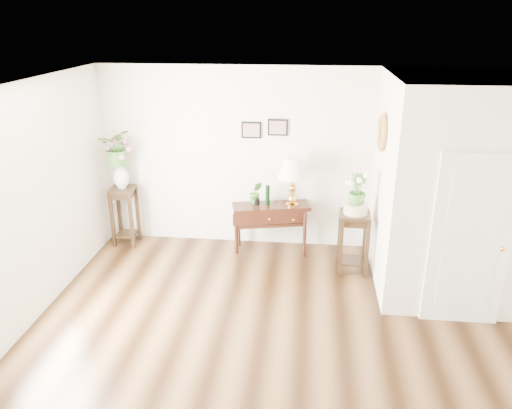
# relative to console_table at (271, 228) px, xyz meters

# --- Properties ---
(floor) EXTENTS (6.00, 5.50, 0.02)m
(floor) POSITION_rel_console_table_xyz_m (0.31, -2.42, -0.39)
(floor) COLOR brown
(floor) RESTS_ON ground
(ceiling) EXTENTS (6.00, 5.50, 0.02)m
(ceiling) POSITION_rel_console_table_xyz_m (0.31, -2.42, 2.41)
(ceiling) COLOR white
(ceiling) RESTS_ON ground
(wall_back) EXTENTS (6.00, 0.02, 2.80)m
(wall_back) POSITION_rel_console_table_xyz_m (0.31, 0.33, 1.01)
(wall_back) COLOR silver
(wall_back) RESTS_ON ground
(wall_left) EXTENTS (0.02, 5.50, 2.80)m
(wall_left) POSITION_rel_console_table_xyz_m (-2.69, -2.42, 1.01)
(wall_left) COLOR silver
(wall_left) RESTS_ON ground
(partition) EXTENTS (1.80, 1.95, 2.80)m
(partition) POSITION_rel_console_table_xyz_m (2.41, -0.64, 1.01)
(partition) COLOR silver
(partition) RESTS_ON floor
(door) EXTENTS (0.90, 0.05, 2.10)m
(door) POSITION_rel_console_table_xyz_m (2.41, -1.64, 0.66)
(door) COLOR silver
(door) RESTS_ON floor
(art_print_left) EXTENTS (0.30, 0.02, 0.25)m
(art_print_left) POSITION_rel_console_table_xyz_m (-0.34, 0.31, 1.46)
(art_print_left) COLOR black
(art_print_left) RESTS_ON wall_back
(art_print_right) EXTENTS (0.30, 0.02, 0.25)m
(art_print_right) POSITION_rel_console_table_xyz_m (0.06, 0.31, 1.51)
(art_print_right) COLOR black
(art_print_right) RESTS_ON wall_back
(wall_ornament) EXTENTS (0.07, 0.51, 0.51)m
(wall_ornament) POSITION_rel_console_table_xyz_m (1.47, -0.52, 1.66)
(wall_ornament) COLOR #A27539
(wall_ornament) RESTS_ON partition
(console_table) EXTENTS (1.22, 0.64, 0.78)m
(console_table) POSITION_rel_console_table_xyz_m (0.00, 0.00, 0.00)
(console_table) COLOR black
(console_table) RESTS_ON floor
(table_lamp) EXTENTS (0.53, 0.53, 0.76)m
(table_lamp) POSITION_rel_console_table_xyz_m (0.31, 0.00, 0.74)
(table_lamp) COLOR #BE8E3E
(table_lamp) RESTS_ON console_table
(green_vase) EXTENTS (0.08, 0.08, 0.31)m
(green_vase) POSITION_rel_console_table_xyz_m (-0.05, 0.00, 0.56)
(green_vase) COLOR black
(green_vase) RESTS_ON console_table
(potted_plant) EXTENTS (0.22, 0.20, 0.35)m
(potted_plant) POSITION_rel_console_table_xyz_m (-0.23, 0.00, 0.56)
(potted_plant) COLOR #3B702A
(potted_plant) RESTS_ON console_table
(plant_stand_a) EXTENTS (0.40, 0.40, 0.95)m
(plant_stand_a) POSITION_rel_console_table_xyz_m (-2.34, 0.04, 0.09)
(plant_stand_a) COLOR black
(plant_stand_a) RESTS_ON floor
(porcelain_vase) EXTENTS (0.31, 0.31, 0.41)m
(porcelain_vase) POSITION_rel_console_table_xyz_m (-2.34, 0.04, 0.79)
(porcelain_vase) COLOR silver
(porcelain_vase) RESTS_ON plant_stand_a
(lily_arrangement) EXTENTS (0.58, 0.52, 0.59)m
(lily_arrangement) POSITION_rel_console_table_xyz_m (-2.34, 0.04, 1.26)
(lily_arrangement) COLOR #3B702A
(lily_arrangement) RESTS_ON porcelain_vase
(plant_stand_b) EXTENTS (0.43, 0.43, 0.89)m
(plant_stand_b) POSITION_rel_console_table_xyz_m (1.21, -0.50, 0.06)
(plant_stand_b) COLOR black
(plant_stand_b) RESTS_ON floor
(ceramic_bowl) EXTENTS (0.39, 0.39, 0.15)m
(ceramic_bowl) POSITION_rel_console_table_xyz_m (1.21, -0.50, 0.59)
(ceramic_bowl) COLOR silver
(ceramic_bowl) RESTS_ON plant_stand_b
(narcissus) EXTENTS (0.25, 0.25, 0.45)m
(narcissus) POSITION_rel_console_table_xyz_m (1.21, -0.50, 0.85)
(narcissus) COLOR #3B702A
(narcissus) RESTS_ON ceramic_bowl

